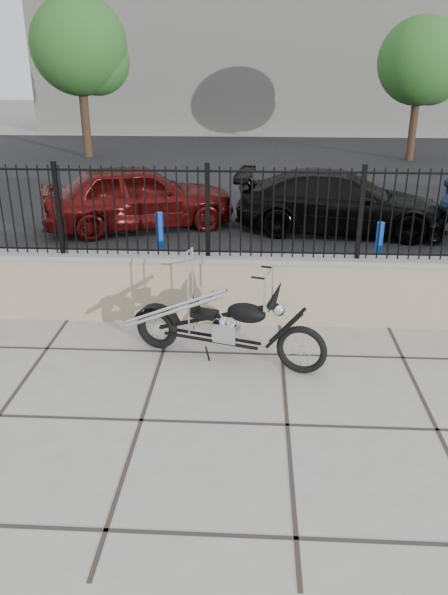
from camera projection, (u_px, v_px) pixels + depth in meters
name	position (u px, v px, depth m)	size (l,w,h in m)	color
ground_plane	(287.00, 425.00, 5.89)	(90.00, 90.00, 0.00)	#99968E
parking_lot	(268.00, 180.00, 17.40)	(30.00, 30.00, 0.00)	black
retaining_wall	(281.00, 290.00, 8.00)	(14.00, 0.36, 0.96)	gray
iron_fence	(284.00, 213.00, 7.59)	(14.00, 0.08, 1.20)	black
background_building	(266.00, 43.00, 28.74)	(22.00, 6.00, 8.00)	beige
chopper_motorcycle	(223.00, 307.00, 6.90)	(2.33, 0.41, 1.40)	black
car_red	(139.00, 196.00, 12.37)	(1.63, 4.05, 1.38)	#4D0C0B
car_black	(340.00, 202.00, 12.14)	(1.77, 4.36, 1.26)	black
bollard_a	(160.00, 243.00, 9.86)	(0.13, 0.13, 1.05)	blue
bollard_b	(378.00, 252.00, 9.46)	(0.12, 0.12, 1.00)	blue
tree_left	(78.00, 41.00, 19.87)	(3.32, 3.32, 5.60)	#382619
tree_right	(421.00, 57.00, 19.43)	(2.89, 2.89, 4.87)	#382619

